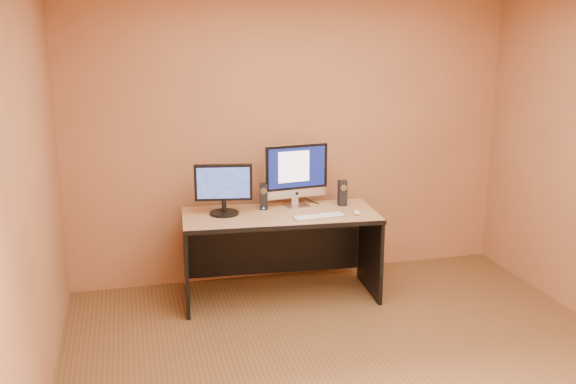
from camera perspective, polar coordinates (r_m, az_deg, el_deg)
floor at (r=4.39m, az=7.24°, el=-16.42°), size 4.00×4.00×0.00m
walls at (r=3.89m, az=7.84°, el=0.29°), size 4.00×4.00×2.60m
desk at (r=5.43m, az=-0.68°, el=-5.70°), size 1.65×0.81×0.74m
imac at (r=5.46m, az=0.83°, el=1.51°), size 0.59×0.28×0.55m
second_monitor at (r=5.27m, az=-5.75°, el=0.22°), size 0.51×0.32×0.42m
speaker_left at (r=5.42m, az=-2.17°, el=-0.40°), size 0.08×0.09×0.22m
speaker_right at (r=5.55m, az=4.86°, el=-0.08°), size 0.07×0.08×0.22m
keyboard at (r=5.21m, az=2.78°, el=-2.18°), size 0.44×0.16×0.02m
mouse at (r=5.32m, az=6.13°, el=-1.80°), size 0.08×0.11×0.04m
cable_a at (r=5.68m, az=2.10°, el=-0.82°), size 0.08×0.21×0.01m
cable_b at (r=5.66m, az=1.08°, el=-0.86°), size 0.09×0.17×0.01m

